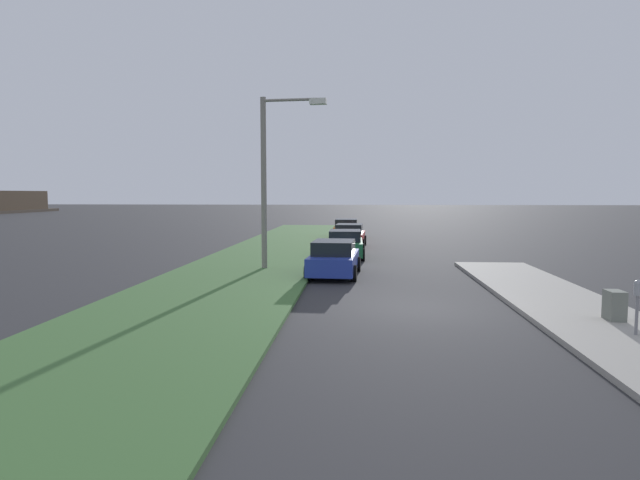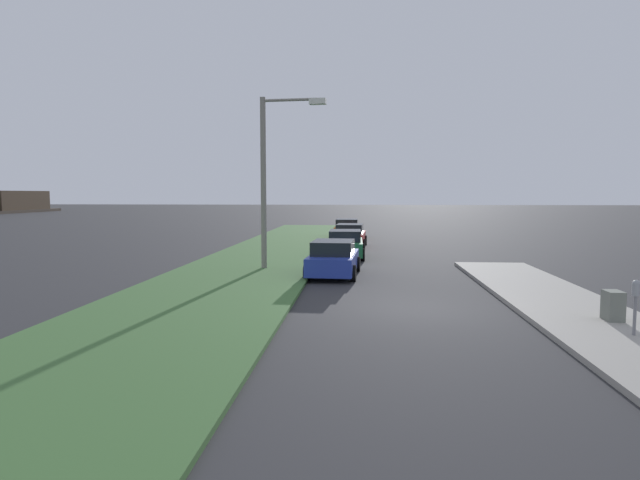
# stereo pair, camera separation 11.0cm
# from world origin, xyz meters

# --- Properties ---
(ground) EXTENTS (300.00, 300.00, 0.00)m
(ground) POSITION_xyz_m (0.00, 0.00, 0.00)
(ground) COLOR #2D2D30
(grass_median) EXTENTS (60.00, 6.00, 0.12)m
(grass_median) POSITION_xyz_m (10.00, 6.56, 0.06)
(grass_median) COLOR #3D6633
(grass_median) RESTS_ON ground
(sidewalk_curb) EXTENTS (24.00, 3.20, 0.14)m
(sidewalk_curb) POSITION_xyz_m (-2.00, -4.50, 0.07)
(sidewalk_curb) COLOR #9E998E
(sidewalk_curb) RESTS_ON ground
(parked_car_blue) EXTENTS (4.39, 2.20, 1.47)m
(parked_car_blue) POSITION_xyz_m (6.16, 2.64, 0.72)
(parked_car_blue) COLOR #23389E
(parked_car_blue) RESTS_ON ground
(parked_car_green) EXTENTS (4.32, 2.05, 1.47)m
(parked_car_green) POSITION_xyz_m (12.43, 2.36, 0.72)
(parked_car_green) COLOR #1E6B38
(parked_car_green) RESTS_ON ground
(parked_car_red) EXTENTS (4.38, 2.17, 1.47)m
(parked_car_red) POSITION_xyz_m (18.21, 2.23, 0.72)
(parked_car_red) COLOR red
(parked_car_red) RESTS_ON ground
(parked_car_orange) EXTENTS (4.30, 2.03, 1.47)m
(parked_car_orange) POSITION_xyz_m (24.88, 2.61, 0.72)
(parked_car_orange) COLOR orange
(parked_car_orange) RESTS_ON ground
(parking_meter) EXTENTS (0.18, 0.18, 1.42)m
(parking_meter) POSITION_xyz_m (-3.08, -4.73, 1.05)
(parking_meter) COLOR slate
(parking_meter) RESTS_ON ground
(utility_box) EXTENTS (0.55, 0.40, 0.90)m
(utility_box) POSITION_xyz_m (-1.62, -4.91, 0.45)
(utility_box) COLOR slate
(utility_box) RESTS_ON ground
(streetlight) EXTENTS (0.56, 2.87, 7.50)m
(streetlight) POSITION_xyz_m (7.50, 5.42, 4.39)
(streetlight) COLOR gray
(streetlight) RESTS_ON ground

